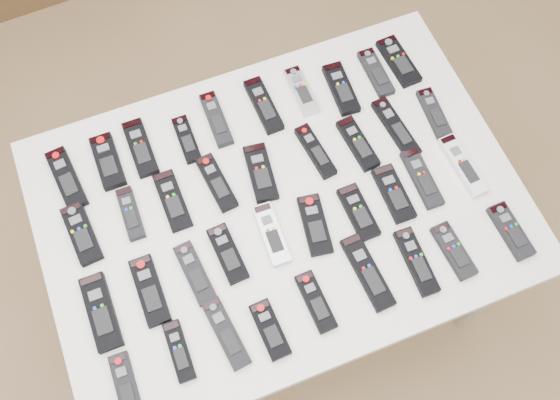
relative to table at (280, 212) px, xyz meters
name	(u,v)px	position (x,y,z in m)	size (l,w,h in m)	color
ground	(251,287)	(-0.11, 0.03, -0.72)	(4.00, 4.00, 0.00)	olive
table	(280,212)	(0.00, 0.00, 0.00)	(1.25, 0.88, 0.78)	white
remote_0	(67,179)	(-0.50, 0.27, 0.07)	(0.05, 0.18, 0.02)	black
remote_1	(108,161)	(-0.39, 0.28, 0.07)	(0.06, 0.16, 0.02)	black
remote_2	(140,148)	(-0.30, 0.29, 0.07)	(0.06, 0.17, 0.02)	black
remote_3	(187,139)	(-0.17, 0.27, 0.07)	(0.04, 0.14, 0.02)	black
remote_4	(216,119)	(-0.07, 0.30, 0.07)	(0.05, 0.17, 0.02)	black
remote_5	(264,105)	(0.07, 0.29, 0.07)	(0.05, 0.18, 0.02)	black
remote_6	(301,91)	(0.18, 0.30, 0.07)	(0.05, 0.16, 0.02)	#B7B7BC
remote_7	(341,89)	(0.29, 0.26, 0.07)	(0.06, 0.17, 0.02)	black
remote_8	(376,73)	(0.41, 0.28, 0.07)	(0.05, 0.16, 0.02)	black
remote_9	(399,61)	(0.49, 0.29, 0.07)	(0.06, 0.17, 0.02)	black
remote_10	(82,234)	(-0.51, 0.10, 0.07)	(0.06, 0.17, 0.02)	black
remote_11	(131,214)	(-0.37, 0.11, 0.07)	(0.04, 0.15, 0.02)	black
remote_12	(173,201)	(-0.26, 0.11, 0.07)	(0.06, 0.17, 0.02)	black
remote_13	(217,183)	(-0.14, 0.11, 0.07)	(0.05, 0.17, 0.02)	black
remote_14	(261,173)	(-0.02, 0.10, 0.07)	(0.06, 0.17, 0.02)	black
remote_15	(315,151)	(0.14, 0.10, 0.07)	(0.04, 0.17, 0.02)	black
remote_16	(358,144)	(0.26, 0.08, 0.07)	(0.05, 0.16, 0.02)	black
remote_17	(396,128)	(0.38, 0.09, 0.07)	(0.05, 0.20, 0.02)	black
remote_18	(434,113)	(0.50, 0.09, 0.07)	(0.04, 0.16, 0.02)	black
remote_19	(101,312)	(-0.51, -0.11, 0.07)	(0.06, 0.19, 0.02)	black
remote_20	(150,291)	(-0.39, -0.11, 0.07)	(0.06, 0.18, 0.02)	black
remote_21	(195,273)	(-0.27, -0.10, 0.07)	(0.05, 0.17, 0.02)	black
remote_22	(228,254)	(-0.18, -0.09, 0.07)	(0.05, 0.16, 0.02)	black
remote_23	(272,234)	(-0.05, -0.08, 0.07)	(0.05, 0.17, 0.02)	#B7B7BC
remote_24	(315,225)	(0.06, -0.09, 0.07)	(0.06, 0.16, 0.02)	black
remote_25	(358,212)	(0.18, -0.10, 0.07)	(0.06, 0.15, 0.02)	black
remote_26	(394,194)	(0.29, -0.09, 0.07)	(0.06, 0.16, 0.02)	black
remote_27	(422,178)	(0.38, -0.08, 0.07)	(0.05, 0.18, 0.02)	black
remote_28	(463,165)	(0.50, -0.08, 0.07)	(0.05, 0.19, 0.02)	silver
remote_29	(126,388)	(-0.50, -0.31, 0.07)	(0.05, 0.16, 0.02)	black
remote_30	(179,351)	(-0.36, -0.27, 0.07)	(0.04, 0.15, 0.02)	black
remote_31	(226,333)	(-0.25, -0.27, 0.07)	(0.05, 0.18, 0.02)	black
remote_32	(270,330)	(-0.15, -0.30, 0.07)	(0.05, 0.14, 0.02)	black
remote_33	(316,302)	(-0.02, -0.28, 0.07)	(0.05, 0.15, 0.02)	black
remote_34	(367,272)	(0.13, -0.26, 0.07)	(0.05, 0.20, 0.02)	black
remote_35	(416,262)	(0.26, -0.28, 0.07)	(0.05, 0.18, 0.02)	black
remote_36	(454,251)	(0.36, -0.29, 0.07)	(0.05, 0.15, 0.02)	black
remote_37	(511,231)	(0.52, -0.30, 0.07)	(0.05, 0.16, 0.02)	black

